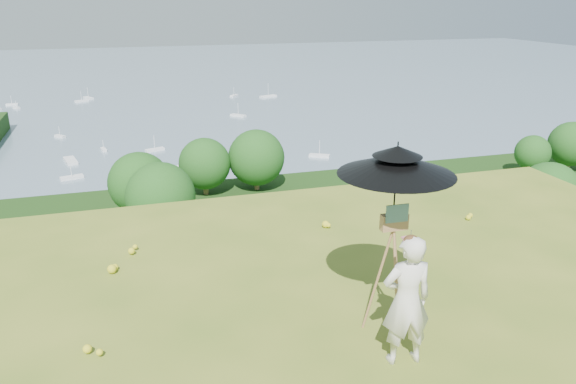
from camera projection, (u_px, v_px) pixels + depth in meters
name	position (u px, v px, depth m)	size (l,w,h in m)	color
shoreline_tier	(154.00, 274.00, 85.18)	(170.00, 28.00, 8.00)	#72675B
bay_water	(125.00, 92.00, 233.58)	(700.00, 700.00, 0.00)	slate
slope_trees	(170.00, 263.00, 42.08)	(110.00, 50.00, 6.00)	#1D4E17
harbor_town	(150.00, 235.00, 83.03)	(110.00, 22.00, 5.00)	beige
moored_boats	(86.00, 136.00, 158.69)	(140.00, 140.00, 0.70)	white
painter	(407.00, 300.00, 6.19)	(0.57, 0.37, 1.56)	silver
field_easel	(391.00, 269.00, 6.74)	(0.65, 0.65, 1.70)	#986940
sun_umbrella	(395.00, 185.00, 6.41)	(1.35, 1.35, 1.02)	black
painter_cap	(412.00, 239.00, 5.94)	(0.18, 0.22, 0.10)	pink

